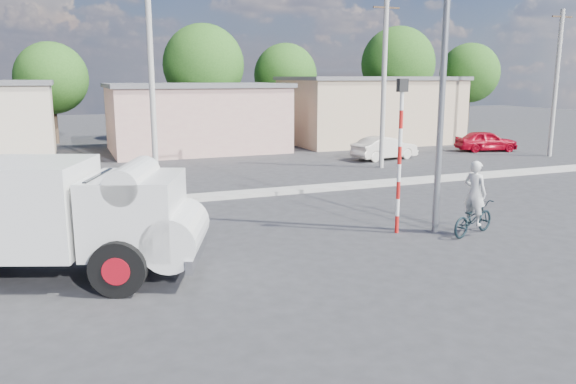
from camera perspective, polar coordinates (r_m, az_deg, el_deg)
name	(u,v)px	position (r m, az deg, el deg)	size (l,w,h in m)	color
ground_plane	(317,262)	(13.76, 3.01, -7.07)	(120.00, 120.00, 0.00)	#28282B
median	(228,195)	(21.02, -6.15, -0.33)	(40.00, 0.80, 0.16)	#99968E
truck	(55,214)	(13.30, -22.59, -2.09)	(6.75, 4.40, 2.62)	black
bicycle	(473,218)	(16.73, 18.29, -2.53)	(0.64, 1.85, 0.97)	black
cyclist	(474,203)	(16.64, 18.38, -1.10)	(0.67, 0.44, 1.83)	silver
car_cream	(385,148)	(31.03, 9.79, 4.43)	(1.31, 3.77, 1.24)	beige
car_red	(486,141)	(36.09, 19.48, 4.92)	(1.46, 3.64, 1.24)	#A80418
traffic_pole	(400,143)	(16.01, 11.32, 4.90)	(0.28, 0.18, 4.36)	red
streetlight	(439,56)	(16.21, 15.11, 13.20)	(2.34, 0.22, 9.00)	slate
building_row	(181,116)	(34.53, -10.82, 7.63)	(37.80, 7.30, 4.44)	beige
tree_row	(248,69)	(42.38, -4.09, 12.32)	(51.24, 7.43, 8.42)	#38281E
utility_poles	(272,85)	(25.38, -1.65, 10.84)	(35.40, 0.24, 8.00)	#99968E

